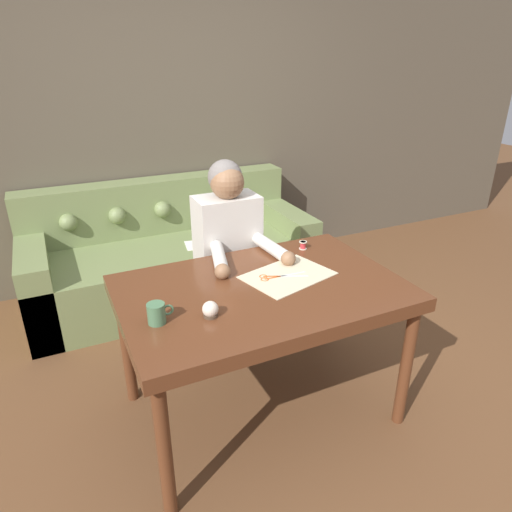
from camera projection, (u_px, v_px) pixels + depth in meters
ground_plane at (278, 404)px, 2.54m from camera, size 16.00×16.00×0.00m
wall_back at (165, 120)px, 3.64m from camera, size 8.00×0.06×2.60m
dining_table at (262, 300)px, 2.23m from camera, size 1.36×0.90×0.76m
couch at (171, 257)px, 3.62m from camera, size 2.15×0.91×0.87m
person at (229, 263)px, 2.77m from camera, size 0.45×0.62×1.25m
pattern_paper_main at (288, 275)px, 2.31m from camera, size 0.49×0.41×0.00m
scissors at (275, 277)px, 2.29m from camera, size 0.25×0.12×0.01m
mug at (157, 313)px, 1.89m from camera, size 0.11×0.08×0.09m
thread_spool at (303, 245)px, 2.61m from camera, size 0.04×0.04×0.05m
pin_cushion at (210, 310)px, 1.94m from camera, size 0.07×0.07×0.07m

